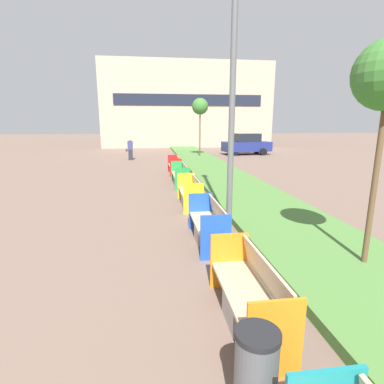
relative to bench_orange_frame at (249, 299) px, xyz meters
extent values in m
cube|color=#4C7A38|center=(2.26, 5.92, -0.27)|extent=(2.80, 120.00, 0.18)
cube|color=tan|center=(3.06, 34.77, 4.46)|extent=(19.70, 7.58, 9.64)
cube|color=#1E2333|center=(3.06, 30.93, 4.94)|extent=(16.55, 0.08, 1.20)
cube|color=#ADA8A0|center=(-0.04, 0.00, -0.16)|extent=(0.52, 0.60, 0.42)
cube|color=tan|center=(-0.04, 0.00, 0.07)|extent=(0.58, 1.85, 0.05)
cube|color=tan|center=(0.23, 0.00, 0.34)|extent=(0.14, 1.77, 0.48)
cube|color=orange|center=(-0.04, -0.94, 0.11)|extent=(0.62, 0.04, 0.94)
cube|color=orange|center=(-0.04, 0.94, 0.11)|extent=(0.62, 0.04, 0.94)
cube|color=#ADA8A0|center=(-0.04, 2.92, -0.16)|extent=(0.52, 0.60, 0.42)
cube|color=tan|center=(-0.04, 2.92, 0.07)|extent=(0.58, 1.85, 0.05)
cube|color=tan|center=(0.23, 2.92, 0.34)|extent=(0.14, 1.77, 0.48)
cube|color=blue|center=(-0.04, 1.97, 0.11)|extent=(0.62, 0.04, 0.94)
cube|color=blue|center=(-0.04, 3.86, 0.11)|extent=(0.62, 0.04, 0.94)
cube|color=#ADA8A0|center=(-0.04, 6.15, -0.16)|extent=(0.52, 0.60, 0.42)
cube|color=tan|center=(-0.04, 6.15, 0.07)|extent=(0.58, 1.93, 0.05)
cube|color=tan|center=(0.23, 6.15, 0.34)|extent=(0.14, 1.86, 0.48)
cube|color=yellow|center=(-0.04, 5.16, 0.11)|extent=(0.62, 0.04, 0.94)
cube|color=yellow|center=(-0.04, 7.13, 0.11)|extent=(0.62, 0.04, 0.94)
cube|color=#ADA8A0|center=(-0.04, 9.63, -0.16)|extent=(0.52, 0.60, 0.42)
cube|color=tan|center=(-0.04, 9.63, 0.07)|extent=(0.58, 2.30, 0.05)
cube|color=tan|center=(0.23, 9.63, 0.34)|extent=(0.14, 2.21, 0.48)
cube|color=#238C3D|center=(-0.04, 8.46, 0.11)|extent=(0.62, 0.04, 0.94)
cube|color=#238C3D|center=(-0.04, 10.79, 0.11)|extent=(0.62, 0.04, 0.94)
cube|color=#ADA8A0|center=(-0.04, 12.77, -0.16)|extent=(0.52, 0.60, 0.42)
cube|color=tan|center=(-0.04, 12.77, 0.07)|extent=(0.58, 1.89, 0.05)
cube|color=tan|center=(0.23, 12.77, 0.34)|extent=(0.14, 1.82, 0.48)
cube|color=red|center=(-0.04, 11.80, 0.11)|extent=(0.62, 0.04, 0.94)
cube|color=red|center=(-0.04, 13.73, 0.11)|extent=(0.62, 0.04, 0.94)
cylinder|color=#4C4F51|center=(-0.40, -1.38, 0.09)|extent=(0.38, 0.38, 0.90)
cylinder|color=black|center=(-0.40, -1.38, 0.56)|extent=(0.40, 0.40, 0.05)
cylinder|color=#56595B|center=(0.61, 3.45, 3.91)|extent=(0.14, 0.14, 8.54)
cylinder|color=brown|center=(2.60, 1.16, 1.20)|extent=(0.10, 0.10, 3.13)
cylinder|color=brown|center=(2.60, 20.44, 1.47)|extent=(0.10, 0.10, 3.67)
sphere|color=#38702D|center=(2.60, 20.44, 3.66)|extent=(1.27, 1.27, 1.27)
cube|color=#232633|center=(-2.84, 19.62, 0.03)|extent=(0.30, 0.22, 0.79)
cube|color=navy|center=(-2.84, 19.62, 0.75)|extent=(0.38, 0.24, 0.64)
sphere|color=tan|center=(-2.84, 19.62, 1.17)|extent=(0.22, 0.22, 0.22)
cube|color=#232328|center=(-3.12, 19.62, 0.39)|extent=(0.12, 0.20, 0.18)
cube|color=navy|center=(7.17, 22.58, 0.36)|extent=(4.39, 2.27, 0.84)
cube|color=black|center=(7.17, 22.58, 1.14)|extent=(2.28, 1.80, 0.72)
cylinder|color=black|center=(8.43, 21.68, -0.06)|extent=(0.60, 0.20, 0.60)
cylinder|color=black|center=(8.43, 23.48, -0.06)|extent=(0.60, 0.20, 0.60)
cylinder|color=black|center=(5.91, 21.68, -0.06)|extent=(0.60, 0.20, 0.60)
cylinder|color=black|center=(5.91, 23.48, -0.06)|extent=(0.60, 0.20, 0.60)
camera|label=1|loc=(-1.25, -3.49, 2.30)|focal=28.00mm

